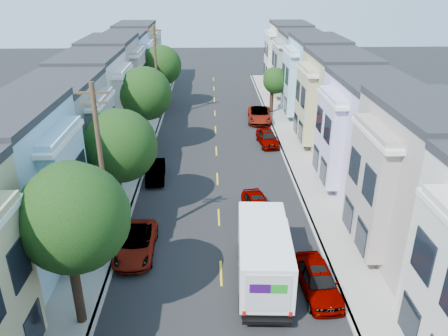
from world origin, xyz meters
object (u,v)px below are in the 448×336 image
Objects in this scene: tree_c at (119,146)px; tree_far_r at (275,81)px; utility_pole_near at (103,174)px; parked_right_b at (318,280)px; fedex_truck at (264,254)px; parked_right_c at (267,138)px; tree_e at (161,66)px; parked_left_d at (156,171)px; tree_b at (72,218)px; tree_d at (144,94)px; lead_sedan at (258,206)px; utility_pole_far at (156,73)px; parked_right_d at (259,115)px; parked_left_c at (136,244)px.

tree_c is 26.79m from tree_far_r.
utility_pole_near is 12.59m from parked_right_b.
parked_right_c is at bearing 85.45° from fedex_truck.
parked_right_b is at bearing -71.87° from tree_e.
tree_c reaches higher than parked_left_d.
tree_b is 1.03× the size of tree_d.
tree_d reaches higher than parked_left_d.
tree_e is 1.64× the size of parked_right_b.
utility_pole_near reaches higher than tree_far_r.
tree_d is 1.93× the size of parked_left_d.
lead_sedan is at bearing -53.36° from tree_d.
tree_c is at bearing 169.79° from lead_sedan.
fedex_truck is (-4.71, -30.63, -1.99)m from tree_far_r.
tree_e is at bearing 125.14° from parked_right_c.
tree_e reaches higher than parked_right_c.
utility_pole_near is (0.00, 5.47, -0.49)m from tree_b.
parked_right_c is (2.27, 13.33, 0.01)m from lead_sedan.
parked_left_d is (1.40, -6.05, -4.71)m from tree_d.
parked_right_b is at bearing -14.96° from fedex_truck.
parked_left_d is 16.99m from parked_right_b.
tree_d is at bearing -90.01° from utility_pole_far.
parked_left_d is 0.88× the size of parked_right_b.
tree_e is at bearing 100.58° from lead_sedan.
tree_e is 20.86m from parked_left_d.
lead_sedan is 20.67m from parked_right_d.
parked_left_c is at bearing -93.83° from parked_left_d.
tree_d is (0.00, 21.70, -0.26)m from tree_b.
parked_left_d is at bearing 121.41° from parked_right_b.
parked_left_d is at bearing -76.95° from tree_d.
lead_sedan is at bearing -67.71° from utility_pole_far.
tree_far_r is 31.05m from fedex_truck.
parked_left_c is at bearing 161.31° from fedex_truck.
parked_right_b is (11.20, -29.70, -4.41)m from utility_pole_far.
tree_far_r is 10.90m from parked_right_c.
tree_b is 1.75× the size of parked_right_b.
tree_b is at bearing -90.02° from utility_pole_near.
parked_left_d is at bearing 82.17° from utility_pole_near.
tree_far_r is 21.45m from parked_left_d.
lead_sedan is 0.90× the size of parked_left_c.
parked_right_d is at bearing -123.16° from tree_far_r.
parked_right_b is (11.20, -19.92, -4.64)m from tree_d.
parked_right_c is at bearing 86.17° from parked_right_b.
parked_right_d is (-1.99, -3.05, -3.03)m from tree_far_r.
parked_right_c is at bearing 49.27° from tree_c.
tree_c reaches higher than parked_right_c.
tree_b is 1.50× the size of parked_right_d.
lead_sedan is 0.95× the size of parked_right_b.
parked_right_b is 28.46m from parked_right_d.
parked_right_b reaches higher than parked_left_c.
tree_d is at bearing -139.00° from parked_right_d.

